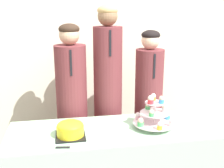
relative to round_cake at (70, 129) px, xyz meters
The scene contains 7 objects.
wall_back 1.33m from the round_cake, 72.56° to the left, with size 9.00×0.06×2.70m.
round_cake is the anchor object (origin of this frame).
cake_knife 0.18m from the round_cake, 90.38° to the right, with size 0.32×0.07×0.01m.
cupcake_stand 0.65m from the round_cake, ahead, with size 0.33×0.33×0.27m.
student_0 0.57m from the round_cake, 86.28° to the left, with size 0.28×0.28×1.49m.
student_1 0.67m from the round_cake, 56.68° to the left, with size 0.26×0.27×1.65m.
student_2 0.95m from the round_cake, 36.36° to the left, with size 0.26×0.27×1.43m.
Camera 1 is at (-0.39, -1.66, 1.63)m, focal length 45.00 mm.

